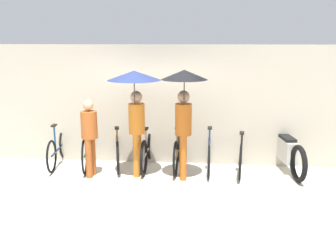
# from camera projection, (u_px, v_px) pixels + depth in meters

# --- Properties ---
(ground_plane) EXTENTS (30.00, 30.00, 0.00)m
(ground_plane) POSITION_uv_depth(u_px,v_px,m) (135.00, 196.00, 6.61)
(ground_plane) COLOR beige
(back_wall) EXTENTS (12.91, 0.12, 2.59)m
(back_wall) POSITION_uv_depth(u_px,v_px,m) (149.00, 105.00, 8.18)
(back_wall) COLOR #B2A893
(back_wall) RESTS_ON ground
(parked_bicycle_0) EXTENTS (0.44, 1.71, 0.99)m
(parked_bicycle_0) POSITION_uv_depth(u_px,v_px,m) (58.00, 148.00, 8.20)
(parked_bicycle_0) COLOR black
(parked_bicycle_0) RESTS_ON ground
(parked_bicycle_1) EXTENTS (0.51, 1.78, 1.09)m
(parked_bicycle_1) POSITION_uv_depth(u_px,v_px,m) (87.00, 148.00, 8.14)
(parked_bicycle_1) COLOR black
(parked_bicycle_1) RESTS_ON ground
(parked_bicycle_2) EXTENTS (0.56, 1.65, 0.99)m
(parked_bicycle_2) POSITION_uv_depth(u_px,v_px,m) (117.00, 150.00, 8.11)
(parked_bicycle_2) COLOR black
(parked_bicycle_2) RESTS_ON ground
(parked_bicycle_3) EXTENTS (0.44, 1.75, 1.11)m
(parked_bicycle_3) POSITION_uv_depth(u_px,v_px,m) (147.00, 150.00, 8.04)
(parked_bicycle_3) COLOR black
(parked_bicycle_3) RESTS_ON ground
(parked_bicycle_4) EXTENTS (0.44, 1.69, 1.02)m
(parked_bicycle_4) POSITION_uv_depth(u_px,v_px,m) (178.00, 151.00, 7.94)
(parked_bicycle_4) COLOR black
(parked_bicycle_4) RESTS_ON ground
(parked_bicycle_5) EXTENTS (0.44, 1.66, 1.08)m
(parked_bicycle_5) POSITION_uv_depth(u_px,v_px,m) (209.00, 153.00, 7.89)
(parked_bicycle_5) COLOR black
(parked_bicycle_5) RESTS_ON ground
(parked_bicycle_6) EXTENTS (0.44, 1.72, 1.02)m
(parked_bicycle_6) POSITION_uv_depth(u_px,v_px,m) (241.00, 154.00, 7.78)
(parked_bicycle_6) COLOR black
(parked_bicycle_6) RESTS_ON ground
(pedestrian_leading) EXTENTS (0.32, 0.32, 1.56)m
(pedestrian_leading) POSITION_uv_depth(u_px,v_px,m) (89.00, 133.00, 7.37)
(pedestrian_leading) COLOR #9E4C1E
(pedestrian_leading) RESTS_ON ground
(pedestrian_center) EXTENTS (1.02, 1.02, 2.12)m
(pedestrian_center) POSITION_uv_depth(u_px,v_px,m) (135.00, 94.00, 7.15)
(pedestrian_center) COLOR #C66B1E
(pedestrian_center) RESTS_ON ground
(pedestrian_trailing) EXTENTS (0.86, 0.86, 2.16)m
(pedestrian_trailing) POSITION_uv_depth(u_px,v_px,m) (184.00, 99.00, 7.00)
(pedestrian_trailing) COLOR #B25619
(pedestrian_trailing) RESTS_ON ground
(motorcycle) EXTENTS (0.58, 2.04, 0.93)m
(motorcycle) POSITION_uv_depth(u_px,v_px,m) (287.00, 151.00, 7.82)
(motorcycle) COLOR black
(motorcycle) RESTS_ON ground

